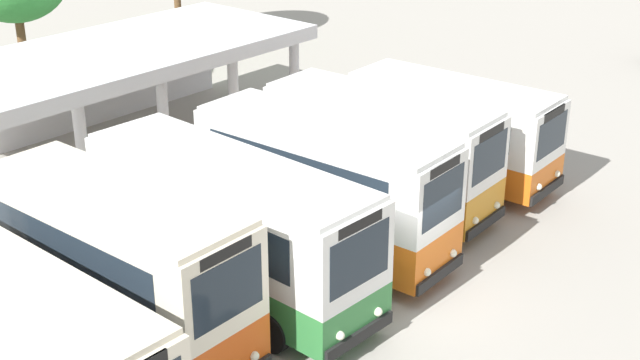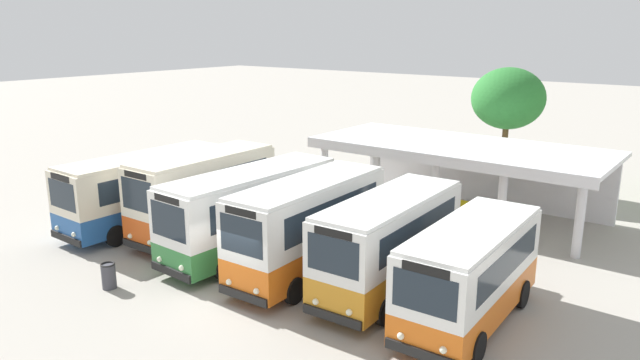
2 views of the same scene
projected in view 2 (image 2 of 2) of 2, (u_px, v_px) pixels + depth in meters
ground_plane at (239, 302)px, 19.07m from camera, size 180.00×180.00×0.00m
city_bus_nearest_orange at (147, 187)px, 26.03m from camera, size 2.46×7.95×3.25m
city_bus_second_in_row at (204, 192)px, 24.71m from camera, size 2.38×6.81×3.59m
city_bus_middle_cream at (252, 209)px, 22.77m from camera, size 2.51×8.00×3.36m
city_bus_fourth_amber at (308, 224)px, 20.77m from camera, size 2.41×7.13×3.50m
city_bus_fifth_blue at (389, 241)px, 19.40m from camera, size 2.46×6.96×3.32m
city_bus_far_end_green at (470, 270)px, 17.33m from camera, size 2.48×6.59×3.07m
terminal_canopy at (464, 158)px, 28.03m from camera, size 13.51×5.87×3.40m
waiting_chair_end_by_column at (439, 203)px, 28.12m from camera, size 0.46×0.46×0.86m
waiting_chair_second_from_end at (450, 206)px, 27.70m from camera, size 0.46×0.46×0.86m
waiting_chair_middle_seat at (463, 208)px, 27.34m from camera, size 0.46×0.46×0.86m
waiting_chair_fourth_seat at (476, 210)px, 27.03m from camera, size 0.46×0.46×0.86m
roadside_tree_behind_canopy at (508, 99)px, 31.19m from camera, size 3.85×3.85×6.66m
litter_bin_apron at (109, 276)px, 20.01m from camera, size 0.49×0.49×0.90m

